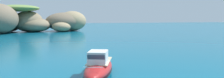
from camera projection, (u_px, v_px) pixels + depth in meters
The scene contains 3 objects.
islet_large at pixel (17, 20), 70.23m from camera, with size 23.35×21.83×9.08m.
islet_small at pixel (67, 22), 79.18m from camera, with size 18.90×18.41×7.32m.
motorboat_red at pixel (99, 67), 17.61m from camera, with size 4.84×7.15×2.05m.
Camera 1 is at (-11.41, -4.96, 4.64)m, focal length 34.58 mm.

